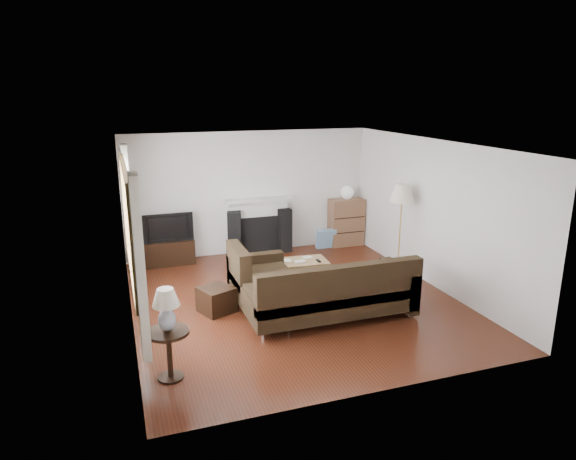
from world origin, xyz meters
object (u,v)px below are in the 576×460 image
object	(u,v)px
sectional_sofa	(330,290)
tv_stand	(169,252)
bookshelf	(346,222)
coffee_table	(298,271)
side_table	(169,355)
floor_lamp	(400,231)

from	to	relation	value
sectional_sofa	tv_stand	bearing A→B (deg)	121.22
bookshelf	sectional_sofa	size ratio (longest dim) A/B	0.38
tv_stand	sectional_sofa	distance (m)	3.83
bookshelf	sectional_sofa	distance (m)	3.77
coffee_table	side_table	distance (m)	3.51
coffee_table	side_table	world-z (taller)	side_table
tv_stand	side_table	world-z (taller)	side_table
floor_lamp	side_table	xyz separation A→B (m)	(-4.34, -2.20, -0.54)
sectional_sofa	coffee_table	xyz separation A→B (m)	(0.06, 1.53, -0.24)
tv_stand	floor_lamp	world-z (taller)	floor_lamp
bookshelf	floor_lamp	world-z (taller)	floor_lamp
tv_stand	bookshelf	distance (m)	3.80
tv_stand	bookshelf	world-z (taller)	bookshelf
tv_stand	bookshelf	size ratio (longest dim) A/B	0.94
coffee_table	floor_lamp	distance (m)	1.97
coffee_table	side_table	size ratio (longest dim) A/B	1.64
bookshelf	floor_lamp	distance (m)	2.07
tv_stand	coffee_table	bearing A→B (deg)	-40.48
bookshelf	coffee_table	size ratio (longest dim) A/B	1.01
floor_lamp	side_table	size ratio (longest dim) A/B	2.75
sectional_sofa	floor_lamp	world-z (taller)	floor_lamp
tv_stand	coffee_table	world-z (taller)	tv_stand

